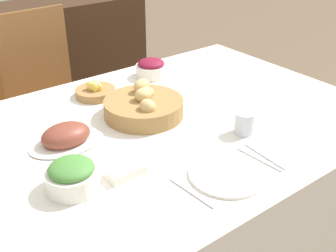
# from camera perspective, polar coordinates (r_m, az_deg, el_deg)

# --- Properties ---
(dining_table) EXTENTS (1.82, 1.19, 0.74)m
(dining_table) POSITION_cam_1_polar(r_m,az_deg,el_deg) (1.83, -2.06, -10.30)
(dining_table) COLOR white
(dining_table) RESTS_ON ground
(chair_far_center) EXTENTS (0.44, 0.44, 0.99)m
(chair_far_center) POSITION_cam_1_polar(r_m,az_deg,el_deg) (2.45, -15.93, 3.70)
(chair_far_center) COLOR brown
(chair_far_center) RESTS_ON ground
(sideboard) EXTENTS (1.35, 0.44, 0.88)m
(sideboard) POSITION_cam_1_polar(r_m,az_deg,el_deg) (3.19, -15.30, 8.05)
(sideboard) COLOR #3D2616
(sideboard) RESTS_ON ground
(bread_basket) EXTENTS (0.32, 0.32, 0.12)m
(bread_basket) POSITION_cam_1_polar(r_m,az_deg,el_deg) (1.69, -3.29, 2.68)
(bread_basket) COLOR #9E7542
(bread_basket) RESTS_ON dining_table
(egg_basket) EXTENTS (0.18, 0.18, 0.08)m
(egg_basket) POSITION_cam_1_polar(r_m,az_deg,el_deg) (1.89, -9.81, 4.71)
(egg_basket) COLOR #9E7542
(egg_basket) RESTS_ON dining_table
(ham_platter) EXTENTS (0.28, 0.19, 0.08)m
(ham_platter) POSITION_cam_1_polar(r_m,az_deg,el_deg) (1.55, -13.65, -1.42)
(ham_platter) COLOR silver
(ham_platter) RESTS_ON dining_table
(green_salad_bowl) EXTENTS (0.16, 0.16, 0.10)m
(green_salad_bowl) POSITION_cam_1_polar(r_m,az_deg,el_deg) (1.30, -12.84, -6.60)
(green_salad_bowl) COLOR silver
(green_salad_bowl) RESTS_ON dining_table
(beet_salad_bowl) EXTENTS (0.15, 0.15, 0.09)m
(beet_salad_bowl) POSITION_cam_1_polar(r_m,az_deg,el_deg) (2.07, -2.29, 7.84)
(beet_salad_bowl) COLOR silver
(beet_salad_bowl) RESTS_ON dining_table
(dinner_plate) EXTENTS (0.25, 0.25, 0.01)m
(dinner_plate) POSITION_cam_1_polar(r_m,az_deg,el_deg) (1.36, 8.04, -6.50)
(dinner_plate) COLOR silver
(dinner_plate) RESTS_ON dining_table
(fork) EXTENTS (0.02, 0.19, 0.00)m
(fork) POSITION_cam_1_polar(r_m,az_deg,el_deg) (1.28, 3.20, -9.01)
(fork) COLOR #B7B7BC
(fork) RESTS_ON dining_table
(knife) EXTENTS (0.02, 0.19, 0.00)m
(knife) POSITION_cam_1_polar(r_m,az_deg,el_deg) (1.46, 12.23, -4.42)
(knife) COLOR #B7B7BC
(knife) RESTS_ON dining_table
(spoon) EXTENTS (0.02, 0.19, 0.00)m
(spoon) POSITION_cam_1_polar(r_m,az_deg,el_deg) (1.48, 13.00, -4.02)
(spoon) COLOR #B7B7BC
(spoon) RESTS_ON dining_table
(drinking_cup) EXTENTS (0.08, 0.08, 0.08)m
(drinking_cup) POSITION_cam_1_polar(r_m,az_deg,el_deg) (1.59, 10.32, 0.43)
(drinking_cup) COLOR silver
(drinking_cup) RESTS_ON dining_table
(butter_dish) EXTENTS (0.12, 0.08, 0.03)m
(butter_dish) POSITION_cam_1_polar(r_m,az_deg,el_deg) (1.35, -5.81, -6.08)
(butter_dish) COLOR silver
(butter_dish) RESTS_ON dining_table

